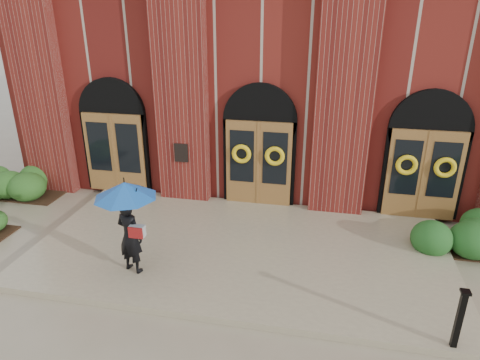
# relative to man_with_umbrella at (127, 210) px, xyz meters

# --- Properties ---
(ground) EXTENTS (90.00, 90.00, 0.00)m
(ground) POSITION_rel_man_with_umbrella_xyz_m (2.14, 1.33, -1.64)
(ground) COLOR gray
(ground) RESTS_ON ground
(landing) EXTENTS (10.00, 5.30, 0.15)m
(landing) POSITION_rel_man_with_umbrella_xyz_m (2.14, 1.48, -1.56)
(landing) COLOR tan
(landing) RESTS_ON ground
(church_building) EXTENTS (16.20, 12.53, 7.00)m
(church_building) POSITION_rel_man_with_umbrella_xyz_m (2.14, 10.12, 1.86)
(church_building) COLOR maroon
(church_building) RESTS_ON ground
(man_with_umbrella) EXTENTS (1.66, 1.66, 2.13)m
(man_with_umbrella) POSITION_rel_man_with_umbrella_xyz_m (0.00, 0.00, 0.00)
(man_with_umbrella) COLOR black
(man_with_umbrella) RESTS_ON landing
(metal_post) EXTENTS (0.16, 0.16, 1.16)m
(metal_post) POSITION_rel_man_with_umbrella_xyz_m (6.44, -1.02, -0.88)
(metal_post) COLOR black
(metal_post) RESTS_ON landing
(hedge_wall_left) EXTENTS (3.15, 1.26, 0.81)m
(hedge_wall_left) POSITION_rel_man_with_umbrella_xyz_m (-5.86, 3.53, -1.23)
(hedge_wall_left) COLOR #25501A
(hedge_wall_left) RESTS_ON ground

